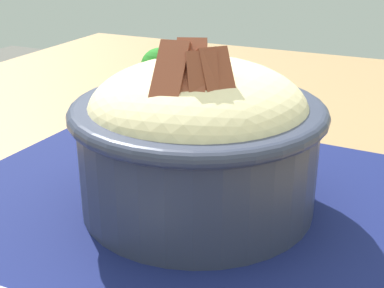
# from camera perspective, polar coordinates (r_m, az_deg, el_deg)

# --- Properties ---
(placemat) EXTENTS (0.46, 0.38, 0.00)m
(placemat) POSITION_cam_1_polar(r_m,az_deg,el_deg) (0.39, -5.95, -9.18)
(placemat) COLOR #11194C
(placemat) RESTS_ON table
(bowl) EXTENTS (0.23, 0.23, 0.14)m
(bowl) POSITION_cam_1_polar(r_m,az_deg,el_deg) (0.40, -0.03, 1.29)
(bowl) COLOR #2D3347
(bowl) RESTS_ON placemat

